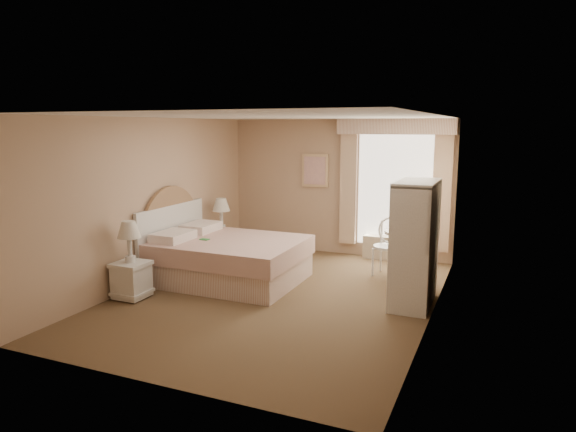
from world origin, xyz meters
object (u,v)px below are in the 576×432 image
at_px(round_table, 408,247).
at_px(cafe_chair, 389,242).
at_px(bed, 222,257).
at_px(nightstand_near, 131,270).
at_px(nightstand_far, 222,236).
at_px(armoire, 415,254).

distance_m(round_table, cafe_chair, 0.38).
distance_m(bed, nightstand_near, 1.45).
bearing_deg(nightstand_far, bed, -59.34).
distance_m(bed, armoire, 2.95).
height_order(nightstand_far, armoire, armoire).
xyz_separation_m(nightstand_far, cafe_chair, (3.04, 0.09, 0.13)).
relative_size(bed, nightstand_far, 2.06).
bearing_deg(cafe_chair, bed, -141.81).
relative_size(nightstand_near, armoire, 0.64).
bearing_deg(cafe_chair, round_table, -20.32).
distance_m(nightstand_far, cafe_chair, 3.04).
bearing_deg(bed, armoire, 0.76).
bearing_deg(bed, cafe_chair, 29.62).
bearing_deg(nightstand_far, armoire, -17.96).
bearing_deg(round_table, armoire, -75.65).
relative_size(nightstand_near, nightstand_far, 1.00).
xyz_separation_m(nightstand_near, nightstand_far, (0.00, 2.48, -0.00)).
relative_size(round_table, cafe_chair, 0.84).
xyz_separation_m(bed, armoire, (2.93, 0.04, 0.32)).
relative_size(bed, armoire, 1.32).
bearing_deg(nightstand_near, nightstand_far, 90.00).
height_order(nightstand_near, cafe_chair, nightstand_near).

